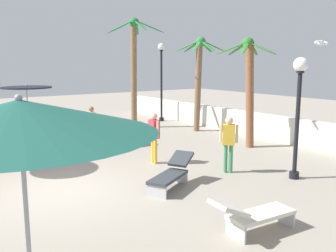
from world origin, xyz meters
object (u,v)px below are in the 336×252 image
(guest_0, at_px, (92,122))
(planter, at_px, (133,136))
(palm_tree_0, at_px, (199,73))
(patio_umbrella_1, at_px, (27,90))
(seagull_0, at_px, (322,43))
(palm_tree_2, at_px, (134,61))
(guest_1, at_px, (154,133))
(lounge_chair_1, at_px, (172,173))
(lounge_chair_0, at_px, (253,214))
(patio_umbrella_3, at_px, (20,119))
(lamp_post_1, at_px, (299,100))
(guest_2, at_px, (229,139))
(lamp_post_0, at_px, (161,72))
(palm_tree_1, at_px, (249,78))

(guest_0, relative_size, planter, 1.88)
(planter, bearing_deg, palm_tree_0, 101.93)
(planter, bearing_deg, patio_umbrella_1, -142.57)
(guest_0, relative_size, seagull_0, 1.34)
(palm_tree_2, bearing_deg, guest_1, -24.39)
(lounge_chair_1, bearing_deg, lounge_chair_0, -5.05)
(patio_umbrella_3, bearing_deg, seagull_0, 105.47)
(patio_umbrella_3, xyz_separation_m, lounge_chair_0, (-0.72, 4.33, -2.34))
(lamp_post_1, relative_size, guest_2, 2.01)
(lamp_post_1, height_order, guest_1, lamp_post_1)
(patio_umbrella_3, height_order, lamp_post_0, lamp_post_0)
(guest_1, bearing_deg, patio_umbrella_1, -161.35)
(guest_1, xyz_separation_m, planter, (-2.78, 0.78, -0.64))
(palm_tree_0, relative_size, seagull_0, 3.80)
(lamp_post_0, xyz_separation_m, guest_0, (3.68, -5.84, -1.84))
(guest_2, bearing_deg, palm_tree_0, 148.18)
(palm_tree_2, height_order, guest_1, palm_tree_2)
(palm_tree_0, bearing_deg, lamp_post_1, -18.44)
(patio_umbrella_1, height_order, lamp_post_0, lamp_post_0)
(guest_2, bearing_deg, patio_umbrella_3, -59.76)
(palm_tree_0, bearing_deg, palm_tree_1, -7.52)
(palm_tree_0, bearing_deg, lounge_chair_1, -44.31)
(lamp_post_1, bearing_deg, planter, -165.55)
(palm_tree_0, xyz_separation_m, palm_tree_1, (3.65, -0.48, -0.13))
(palm_tree_1, distance_m, planter, 5.13)
(palm_tree_2, xyz_separation_m, guest_1, (6.33, -2.87, -2.37))
(guest_1, xyz_separation_m, seagull_0, (3.66, 3.41, 2.84))
(guest_1, distance_m, guest_2, 2.52)
(patio_umbrella_3, distance_m, lamp_post_0, 17.24)
(seagull_0, bearing_deg, lounge_chair_0, -69.17)
(palm_tree_0, relative_size, palm_tree_2, 0.82)
(palm_tree_0, distance_m, lamp_post_1, 7.76)
(patio_umbrella_1, bearing_deg, guest_2, 21.75)
(planter, bearing_deg, guest_1, -15.60)
(palm_tree_0, distance_m, palm_tree_2, 3.40)
(palm_tree_2, relative_size, seagull_0, 4.63)
(guest_2, bearing_deg, patio_umbrella_1, -158.25)
(guest_1, bearing_deg, lounge_chair_1, -21.69)
(lamp_post_0, xyz_separation_m, planter, (4.57, -4.43, -2.41))
(palm_tree_0, distance_m, guest_1, 6.37)
(patio_umbrella_1, distance_m, lamp_post_0, 7.56)
(lounge_chair_1, bearing_deg, palm_tree_2, 156.32)
(patio_umbrella_1, relative_size, palm_tree_2, 0.43)
(patio_umbrella_1, bearing_deg, guest_1, 18.65)
(patio_umbrella_3, height_order, guest_1, patio_umbrella_3)
(palm_tree_2, distance_m, seagull_0, 10.02)
(lamp_post_1, bearing_deg, palm_tree_2, 177.59)
(lounge_chair_0, xyz_separation_m, guest_1, (-5.41, 1.19, 0.62))
(palm_tree_0, distance_m, guest_0, 5.83)
(patio_umbrella_1, bearing_deg, palm_tree_2, 84.84)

